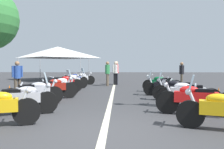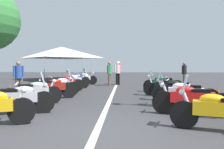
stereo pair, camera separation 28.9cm
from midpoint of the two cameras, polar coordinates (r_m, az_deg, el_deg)
ground_plane at (r=4.77m, az=-2.45°, el=-14.85°), size 80.00×80.00×0.00m
lane_centre_stripe at (r=11.17m, az=0.93°, el=-4.86°), size 24.81×0.16×0.01m
motorcycle_left_row_1 at (r=6.90m, az=-21.65°, el=-5.64°), size 0.95×1.99×1.21m
motorcycle_left_row_2 at (r=8.39m, az=-18.66°, el=-4.27°), size 1.20×1.88×1.00m
motorcycle_left_row_3 at (r=9.62m, az=-14.35°, el=-3.25°), size 1.23×1.99×1.23m
motorcycle_left_row_4 at (r=10.85m, az=-12.71°, el=-2.76°), size 1.00×1.93×0.99m
motorcycle_left_row_5 at (r=12.27m, az=-11.40°, el=-2.10°), size 1.14×2.03×1.01m
motorcycle_left_row_6 at (r=13.55m, az=-9.50°, el=-1.65°), size 1.19×1.93×1.01m
motorcycle_left_row_7 at (r=14.98m, az=-8.88°, el=-1.24°), size 1.17×1.91×1.21m
motorcycle_left_row_8 at (r=16.12m, az=-7.07°, el=-1.00°), size 1.06×2.07×1.01m
motorcycle_right_row_0 at (r=5.35m, az=27.27°, el=-8.11°), size 0.95×2.06×1.20m
motorcycle_right_row_1 at (r=6.68m, az=20.83°, el=-5.90°), size 0.90×2.17×1.02m
motorcycle_right_row_2 at (r=7.95m, az=19.20°, el=-4.61°), size 0.84×2.13×1.01m
motorcycle_right_row_3 at (r=9.21m, az=17.18°, el=-3.63°), size 0.74×2.08×1.20m
motorcycle_right_row_4 at (r=10.52m, az=14.22°, el=-2.88°), size 0.77×2.05×1.20m
motorcycle_right_row_5 at (r=12.01m, az=13.50°, el=-2.23°), size 0.74×2.07×1.00m
traffic_cone_1 at (r=8.91m, az=26.27°, el=-5.09°), size 0.36×0.36×0.61m
traffic_cone_2 at (r=10.05m, az=-23.85°, el=-4.22°), size 0.36×0.36×0.61m
bystander_0 at (r=11.42m, az=-22.08°, el=-0.19°), size 0.43×0.36×1.60m
bystander_1 at (r=15.95m, az=1.98°, el=0.86°), size 0.35×0.45×1.68m
bystander_2 at (r=16.13m, az=2.24°, el=0.90°), size 0.52×0.32×1.69m
bystander_3 at (r=15.91m, az=18.44°, el=0.59°), size 0.52×0.32×1.62m
bystander_4 at (r=15.15m, az=-0.12°, el=0.72°), size 0.52×0.32×1.66m
event_tent at (r=22.36m, az=-12.49°, el=5.51°), size 5.96×5.96×3.20m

